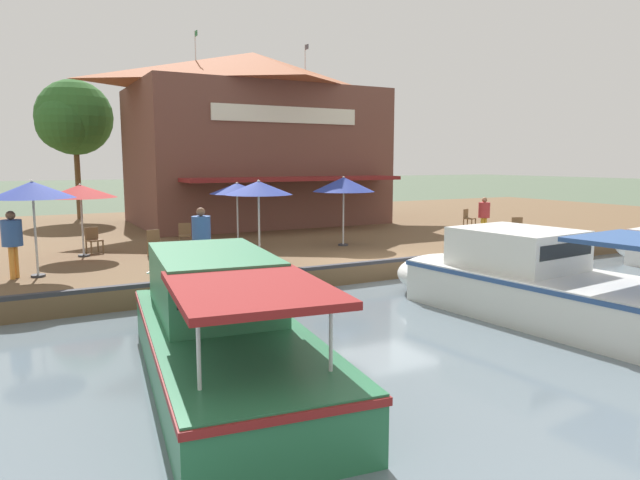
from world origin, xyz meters
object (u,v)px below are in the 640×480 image
object	(u,v)px
patio_umbrella_mid_patio_left	(258,188)
person_near_entrance	(201,232)
cafe_chair_back_row_seat	(185,234)
person_mid_patio	(484,212)
waterfront_restaurant	(254,137)
cafe_chair_mid_patio	(93,239)
person_at_quay_edge	(12,236)
motorboat_fourth_along	(529,284)
patio_umbrella_back_row	(32,190)
patio_umbrella_mid_patio_right	(344,184)
tree_downstream_bank	(234,121)
tree_behind_restaurant	(72,119)
cafe_chair_under_first_umbrella	(468,217)
motorboat_mid_row	(217,325)
cafe_chair_far_corner_seat	(518,227)
cafe_chair_facing_river	(155,241)
patio_umbrella_by_entrance	(80,191)
patio_umbrella_near_quay_edge	(237,189)

from	to	relation	value
patio_umbrella_mid_patio_left	person_near_entrance	xyz separation A→B (m)	(0.46, -1.88, -1.12)
cafe_chair_back_row_seat	person_mid_patio	distance (m)	11.82
waterfront_restaurant	cafe_chair_mid_patio	size ratio (longest dim) A/B	14.17
person_at_quay_edge	motorboat_fourth_along	xyz separation A→B (m)	(7.47, 10.61, -0.92)
patio_umbrella_mid_patio_left	patio_umbrella_back_row	world-z (taller)	patio_umbrella_back_row
patio_umbrella_mid_patio_right	cafe_chair_back_row_seat	world-z (taller)	patio_umbrella_mid_patio_right
patio_umbrella_back_row	cafe_chair_back_row_seat	bearing A→B (deg)	125.36
patio_umbrella_back_row	person_near_entrance	size ratio (longest dim) A/B	1.43
waterfront_restaurant	person_near_entrance	size ratio (longest dim) A/B	6.69
waterfront_restaurant	cafe_chair_mid_patio	xyz separation A→B (m)	(6.75, -8.51, -3.76)
tree_downstream_bank	tree_behind_restaurant	distance (m)	8.34
cafe_chair_mid_patio	cafe_chair_back_row_seat	bearing A→B (deg)	86.65
person_mid_patio	cafe_chair_under_first_umbrella	bearing A→B (deg)	147.73
patio_umbrella_mid_patio_left	cafe_chair_back_row_seat	xyz separation A→B (m)	(-4.49, -1.03, -1.79)
motorboat_mid_row	tree_behind_restaurant	size ratio (longest dim) A/B	1.10
patio_umbrella_back_row	motorboat_fourth_along	world-z (taller)	patio_umbrella_back_row
waterfront_restaurant	cafe_chair_far_corner_seat	bearing A→B (deg)	31.49
person_near_entrance	tree_behind_restaurant	size ratio (longest dim) A/B	0.25
tree_downstream_bank	waterfront_restaurant	bearing A→B (deg)	-3.04
cafe_chair_under_first_umbrella	cafe_chair_facing_river	distance (m)	14.65
tree_downstream_bank	patio_umbrella_by_entrance	bearing A→B (deg)	-39.98
person_mid_patio	motorboat_fourth_along	size ratio (longest dim) A/B	0.19
cafe_chair_far_corner_seat	patio_umbrella_mid_patio_right	bearing A→B (deg)	-103.54
patio_umbrella_by_entrance	cafe_chair_facing_river	world-z (taller)	patio_umbrella_by_entrance
patio_umbrella_by_entrance	cafe_chair_mid_patio	world-z (taller)	patio_umbrella_by_entrance
motorboat_mid_row	motorboat_fourth_along	bearing A→B (deg)	89.20
person_at_quay_edge	tree_downstream_bank	distance (m)	18.11
cafe_chair_under_first_umbrella	cafe_chair_far_corner_seat	size ratio (longest dim) A/B	1.00
person_at_quay_edge	tree_behind_restaurant	bearing A→B (deg)	169.36
patio_umbrella_near_quay_edge	motorboat_fourth_along	bearing A→B (deg)	20.12
waterfront_restaurant	tree_downstream_bank	size ratio (longest dim) A/B	1.65
patio_umbrella_near_quay_edge	person_mid_patio	bearing A→B (deg)	79.02
patio_umbrella_near_quay_edge	cafe_chair_facing_river	world-z (taller)	patio_umbrella_near_quay_edge
person_near_entrance	patio_umbrella_back_row	bearing A→B (deg)	-110.43
motorboat_mid_row	patio_umbrella_mid_patio_right	bearing A→B (deg)	138.29
patio_umbrella_mid_patio_right	patio_umbrella_back_row	distance (m)	10.08
patio_umbrella_mid_patio_right	patio_umbrella_mid_patio_left	world-z (taller)	patio_umbrella_mid_patio_right
patio_umbrella_near_quay_edge	person_near_entrance	distance (m)	4.70
cafe_chair_facing_river	motorboat_fourth_along	distance (m)	11.44
patio_umbrella_mid_patio_right	patio_umbrella_by_entrance	world-z (taller)	patio_umbrella_mid_patio_right
patio_umbrella_near_quay_edge	cafe_chair_back_row_seat	bearing A→B (deg)	-123.15
patio_umbrella_near_quay_edge	cafe_chair_facing_river	xyz separation A→B (m)	(0.46, -2.98, -1.62)
motorboat_fourth_along	cafe_chair_back_row_seat	bearing A→B (deg)	-154.40
cafe_chair_far_corner_seat	cafe_chair_back_row_seat	world-z (taller)	same
patio_umbrella_by_entrance	person_at_quay_edge	distance (m)	3.66
cafe_chair_under_first_umbrella	person_mid_patio	size ratio (longest dim) A/B	0.53
cafe_chair_under_first_umbrella	person_mid_patio	bearing A→B (deg)	-32.27
patio_umbrella_back_row	tree_behind_restaurant	distance (m)	16.36
patio_umbrella_mid_patio_right	motorboat_fourth_along	xyz separation A→B (m)	(8.50, 0.04, -2.02)
patio_umbrella_near_quay_edge	cafe_chair_under_first_umbrella	world-z (taller)	patio_umbrella_near_quay_edge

